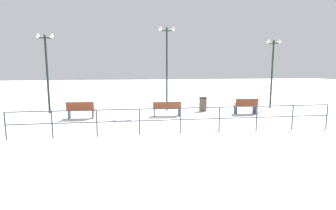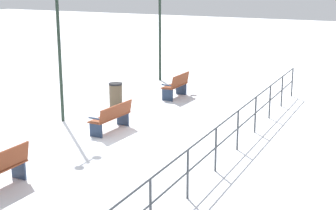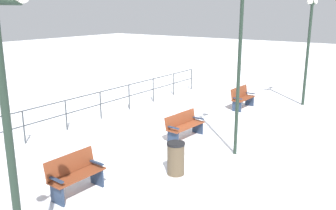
{
  "view_description": "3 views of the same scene",
  "coord_description": "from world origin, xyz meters",
  "px_view_note": "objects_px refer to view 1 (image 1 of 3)",
  "views": [
    {
      "loc": [
        -14.65,
        2.1,
        2.84
      ],
      "look_at": [
        -1.74,
        0.19,
        0.9
      ],
      "focal_mm": 28.3,
      "sensor_mm": 36.0,
      "label": 1
    },
    {
      "loc": [
        -7.86,
        12.65,
        4.64
      ],
      "look_at": [
        -1.4,
        -1.08,
        0.71
      ],
      "focal_mm": 54.97,
      "sensor_mm": 36.0,
      "label": 2
    },
    {
      "loc": [
        6.26,
        -9.88,
        4.22
      ],
      "look_at": [
        -1.35,
        0.9,
        0.77
      ],
      "focal_mm": 39.24,
      "sensor_mm": 36.0,
      "label": 3
    }
  ],
  "objects_px": {
    "bench_second": "(167,108)",
    "lamppost_middle": "(167,52)",
    "bench_third": "(81,110)",
    "trash_bin": "(203,104)",
    "lamppost_near": "(273,61)",
    "bench_nearest": "(246,106)",
    "lamppost_far": "(46,61)"
  },
  "relations": [
    {
      "from": "bench_second",
      "to": "lamppost_near",
      "type": "distance_m",
      "value": 8.11
    },
    {
      "from": "bench_nearest",
      "to": "bench_third",
      "type": "relative_size",
      "value": 0.95
    },
    {
      "from": "lamppost_middle",
      "to": "lamppost_far",
      "type": "relative_size",
      "value": 1.12
    },
    {
      "from": "bench_second",
      "to": "lamppost_near",
      "type": "xyz_separation_m",
      "value": [
        2.0,
        -7.39,
        2.67
      ]
    },
    {
      "from": "bench_nearest",
      "to": "trash_bin",
      "type": "xyz_separation_m",
      "value": [
        1.34,
        2.22,
        -0.04
      ]
    },
    {
      "from": "bench_nearest",
      "to": "bench_second",
      "type": "height_order",
      "value": "bench_nearest"
    },
    {
      "from": "bench_nearest",
      "to": "lamppost_near",
      "type": "relative_size",
      "value": 0.31
    },
    {
      "from": "bench_second",
      "to": "trash_bin",
      "type": "distance_m",
      "value": 2.82
    },
    {
      "from": "bench_nearest",
      "to": "lamppost_middle",
      "type": "relative_size",
      "value": 0.27
    },
    {
      "from": "bench_nearest",
      "to": "lamppost_near",
      "type": "bearing_deg",
      "value": -51.29
    },
    {
      "from": "trash_bin",
      "to": "lamppost_near",
      "type": "bearing_deg",
      "value": -82.29
    },
    {
      "from": "bench_second",
      "to": "bench_third",
      "type": "bearing_deg",
      "value": 94.43
    },
    {
      "from": "bench_third",
      "to": "lamppost_near",
      "type": "relative_size",
      "value": 0.32
    },
    {
      "from": "bench_second",
      "to": "trash_bin",
      "type": "relative_size",
      "value": 1.83
    },
    {
      "from": "bench_second",
      "to": "lamppost_near",
      "type": "bearing_deg",
      "value": -70.65
    },
    {
      "from": "bench_nearest",
      "to": "bench_second",
      "type": "xyz_separation_m",
      "value": [
        -0.0,
        4.7,
        -0.03
      ]
    },
    {
      "from": "lamppost_near",
      "to": "trash_bin",
      "type": "bearing_deg",
      "value": 97.71
    },
    {
      "from": "lamppost_far",
      "to": "bench_third",
      "type": "bearing_deg",
      "value": -133.06
    },
    {
      "from": "lamppost_near",
      "to": "lamppost_far",
      "type": "bearing_deg",
      "value": 90.0
    },
    {
      "from": "bench_second",
      "to": "lamppost_middle",
      "type": "relative_size",
      "value": 0.31
    },
    {
      "from": "bench_nearest",
      "to": "trash_bin",
      "type": "height_order",
      "value": "bench_nearest"
    },
    {
      "from": "lamppost_middle",
      "to": "lamppost_far",
      "type": "distance_m",
      "value": 7.17
    },
    {
      "from": "bench_nearest",
      "to": "bench_third",
      "type": "height_order",
      "value": "bench_nearest"
    },
    {
      "from": "lamppost_near",
      "to": "trash_bin",
      "type": "relative_size",
      "value": 5.16
    },
    {
      "from": "bench_nearest",
      "to": "lamppost_middle",
      "type": "height_order",
      "value": "lamppost_middle"
    },
    {
      "from": "bench_second",
      "to": "lamppost_middle",
      "type": "bearing_deg",
      "value": -3.82
    },
    {
      "from": "lamppost_middle",
      "to": "lamppost_near",
      "type": "bearing_deg",
      "value": -90.0
    },
    {
      "from": "lamppost_near",
      "to": "trash_bin",
      "type": "xyz_separation_m",
      "value": [
        -0.66,
        4.91,
        -2.68
      ]
    },
    {
      "from": "bench_third",
      "to": "lamppost_middle",
      "type": "height_order",
      "value": "lamppost_middle"
    },
    {
      "from": "bench_third",
      "to": "trash_bin",
      "type": "height_order",
      "value": "bench_third"
    },
    {
      "from": "bench_nearest",
      "to": "lamppost_far",
      "type": "height_order",
      "value": "lamppost_far"
    },
    {
      "from": "lamppost_near",
      "to": "lamppost_middle",
      "type": "relative_size",
      "value": 0.87
    }
  ]
}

